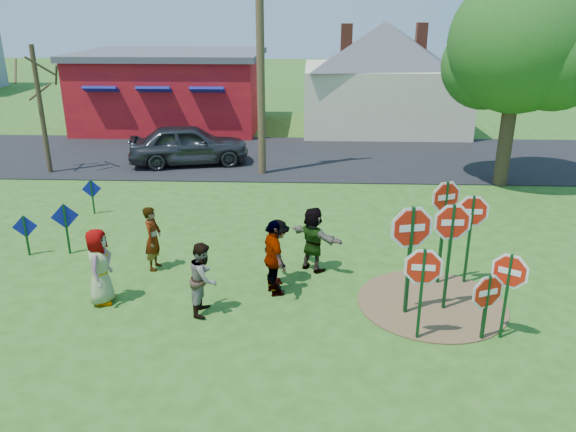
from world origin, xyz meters
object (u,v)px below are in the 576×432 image
suv (189,144)px  leafy_tree (521,51)px  stop_sign_d (471,218)px  utility_pole (260,39)px  stop_sign_a (423,275)px  person_b (153,238)px  stop_sign_b (445,207)px  person_a (99,267)px  stop_sign_c (451,233)px

suv → leafy_tree: leafy_tree is taller
stop_sign_d → utility_pole: (-5.47, 8.89, 3.36)m
utility_pole → leafy_tree: 8.90m
stop_sign_a → leafy_tree: 11.84m
person_b → suv: suv is taller
stop_sign_b → leafy_tree: leafy_tree is taller
stop_sign_d → suv: bearing=130.2°
stop_sign_d → person_a: size_ratio=1.34×
utility_pole → stop_sign_d: bearing=-58.4°
person_b → suv: size_ratio=0.34×
suv → stop_sign_a: bearing=-163.5°
person_a → stop_sign_b: bearing=-84.3°
utility_pole → leafy_tree: size_ratio=1.31×
stop_sign_b → leafy_tree: (3.99, 7.92, 2.77)m
leafy_tree → utility_pole: bearing=173.4°
stop_sign_b → person_b: bearing=153.6°
person_b → stop_sign_a: bearing=-111.5°
stop_sign_a → stop_sign_c: 1.44m
person_b → utility_pole: size_ratio=0.17×
stop_sign_a → person_a: 6.72m
person_b → person_a: bearing=162.5°
stop_sign_d → person_a: (-8.10, -1.24, -0.77)m
person_b → stop_sign_d: bearing=-89.2°
stop_sign_b → suv: stop_sign_b is taller
stop_sign_c → suv: 13.81m
stop_sign_b → suv: size_ratio=0.55×
suv → leafy_tree: size_ratio=0.65×
stop_sign_c → leafy_tree: 10.42m
stop_sign_c → stop_sign_d: size_ratio=1.10×
suv → utility_pole: size_ratio=0.50×
stop_sign_a → person_b: 6.59m
stop_sign_b → stop_sign_c: bearing=-117.9°
stop_sign_c → person_a: 7.40m
stop_sign_d → person_b: bearing=176.4°
stop_sign_b → person_a: 7.64m
stop_sign_b → suv: (-7.91, 10.17, -1.05)m
person_a → leafy_tree: leafy_tree is taller
stop_sign_b → person_b: size_ratio=1.63×
stop_sign_b → person_a: stop_sign_b is taller
person_a → person_b: (0.69, 1.71, -0.05)m
stop_sign_a → person_a: (-6.59, 1.17, -0.53)m
stop_sign_b → suv: bearing=105.8°
stop_sign_b → stop_sign_d: stop_sign_b is taller
stop_sign_b → person_b: 6.89m
stop_sign_c → suv: stop_sign_c is taller
utility_pole → stop_sign_b: bearing=-61.5°
stop_sign_d → suv: stop_sign_d is taller
leafy_tree → person_b: bearing=-145.5°
stop_sign_c → leafy_tree: size_ratio=0.35×
person_a → suv: 11.37m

